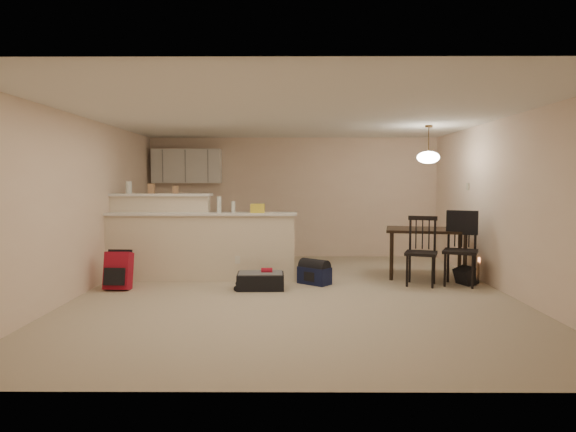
{
  "coord_description": "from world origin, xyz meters",
  "views": [
    {
      "loc": [
        -0.06,
        -7.28,
        1.6
      ],
      "look_at": [
        -0.1,
        0.7,
        1.05
      ],
      "focal_mm": 32.0,
      "sensor_mm": 36.0,
      "label": 1
    }
  ],
  "objects_px": {
    "dining_table": "(427,235)",
    "dining_chair_far": "(460,249)",
    "black_daypack": "(466,276)",
    "navy_duffel": "(314,275)",
    "suitcase": "(261,281)",
    "red_backpack": "(118,271)",
    "pendant_lamp": "(428,157)",
    "dining_chair_near": "(421,251)"
  },
  "relations": [
    {
      "from": "dining_chair_near",
      "to": "navy_duffel",
      "type": "bearing_deg",
      "value": -164.03
    },
    {
      "from": "dining_chair_far",
      "to": "dining_chair_near",
      "type": "bearing_deg",
      "value": -157.43
    },
    {
      "from": "pendant_lamp",
      "to": "navy_duffel",
      "type": "relative_size",
      "value": 1.27
    },
    {
      "from": "pendant_lamp",
      "to": "red_backpack",
      "type": "distance_m",
      "value": 5.17
    },
    {
      "from": "dining_chair_near",
      "to": "black_daypack",
      "type": "height_order",
      "value": "dining_chair_near"
    },
    {
      "from": "suitcase",
      "to": "black_daypack",
      "type": "xyz_separation_m",
      "value": [
        3.15,
        0.34,
        0.02
      ]
    },
    {
      "from": "dining_chair_far",
      "to": "red_backpack",
      "type": "height_order",
      "value": "dining_chair_far"
    },
    {
      "from": "dining_table",
      "to": "suitcase",
      "type": "distance_m",
      "value": 2.9
    },
    {
      "from": "dining_table",
      "to": "dining_chair_near",
      "type": "distance_m",
      "value": 0.7
    },
    {
      "from": "dining_chair_far",
      "to": "suitcase",
      "type": "xyz_separation_m",
      "value": [
        -3.03,
        -0.27,
        -0.44
      ]
    },
    {
      "from": "dining_table",
      "to": "red_backpack",
      "type": "height_order",
      "value": "dining_table"
    },
    {
      "from": "pendant_lamp",
      "to": "dining_chair_near",
      "type": "height_order",
      "value": "pendant_lamp"
    },
    {
      "from": "suitcase",
      "to": "navy_duffel",
      "type": "bearing_deg",
      "value": 22.88
    },
    {
      "from": "red_backpack",
      "to": "black_daypack",
      "type": "xyz_separation_m",
      "value": [
        5.24,
        0.37,
        -0.14
      ]
    },
    {
      "from": "dining_chair_far",
      "to": "red_backpack",
      "type": "distance_m",
      "value": 5.14
    },
    {
      "from": "dining_table",
      "to": "dining_chair_near",
      "type": "height_order",
      "value": "dining_chair_near"
    },
    {
      "from": "dining_table",
      "to": "dining_chair_far",
      "type": "bearing_deg",
      "value": -50.03
    },
    {
      "from": "black_daypack",
      "to": "navy_duffel",
      "type": "bearing_deg",
      "value": 68.05
    },
    {
      "from": "pendant_lamp",
      "to": "dining_chair_far",
      "type": "height_order",
      "value": "pendant_lamp"
    },
    {
      "from": "dining_chair_near",
      "to": "dining_chair_far",
      "type": "bearing_deg",
      "value": 18.26
    },
    {
      "from": "dining_table",
      "to": "red_backpack",
      "type": "distance_m",
      "value": 4.89
    },
    {
      "from": "pendant_lamp",
      "to": "dining_chair_near",
      "type": "distance_m",
      "value": 1.61
    },
    {
      "from": "dining_chair_near",
      "to": "red_backpack",
      "type": "height_order",
      "value": "dining_chair_near"
    },
    {
      "from": "pendant_lamp",
      "to": "suitcase",
      "type": "relative_size",
      "value": 0.9
    },
    {
      "from": "suitcase",
      "to": "black_daypack",
      "type": "bearing_deg",
      "value": 4.24
    },
    {
      "from": "pendant_lamp",
      "to": "dining_chair_far",
      "type": "relative_size",
      "value": 0.56
    },
    {
      "from": "red_backpack",
      "to": "black_daypack",
      "type": "bearing_deg",
      "value": 7.18
    },
    {
      "from": "dining_table",
      "to": "navy_duffel",
      "type": "bearing_deg",
      "value": -152.52
    },
    {
      "from": "dining_table",
      "to": "pendant_lamp",
      "type": "relative_size",
      "value": 2.34
    },
    {
      "from": "navy_duffel",
      "to": "black_daypack",
      "type": "bearing_deg",
      "value": 38.52
    },
    {
      "from": "suitcase",
      "to": "black_daypack",
      "type": "relative_size",
      "value": 2.31
    },
    {
      "from": "dining_chair_near",
      "to": "black_daypack",
      "type": "bearing_deg",
      "value": 23.51
    },
    {
      "from": "dining_table",
      "to": "dining_chair_far",
      "type": "relative_size",
      "value": 1.3
    },
    {
      "from": "pendant_lamp",
      "to": "suitcase",
      "type": "bearing_deg",
      "value": -161.26
    },
    {
      "from": "dining_table",
      "to": "suitcase",
      "type": "xyz_separation_m",
      "value": [
        -2.69,
        -0.91,
        -0.6
      ]
    },
    {
      "from": "dining_table",
      "to": "dining_chair_near",
      "type": "xyz_separation_m",
      "value": [
        -0.25,
        -0.63,
        -0.19
      ]
    },
    {
      "from": "red_backpack",
      "to": "navy_duffel",
      "type": "bearing_deg",
      "value": 11.15
    },
    {
      "from": "dining_table",
      "to": "navy_duffel",
      "type": "distance_m",
      "value": 2.03
    },
    {
      "from": "pendant_lamp",
      "to": "dining_chair_near",
      "type": "xyz_separation_m",
      "value": [
        -0.25,
        -0.63,
        -1.46
      ]
    },
    {
      "from": "dining_table",
      "to": "dining_chair_near",
      "type": "relative_size",
      "value": 1.37
    },
    {
      "from": "suitcase",
      "to": "red_backpack",
      "type": "xyz_separation_m",
      "value": [
        -2.09,
        -0.03,
        0.16
      ]
    },
    {
      "from": "dining_chair_far",
      "to": "suitcase",
      "type": "height_order",
      "value": "dining_chair_far"
    }
  ]
}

